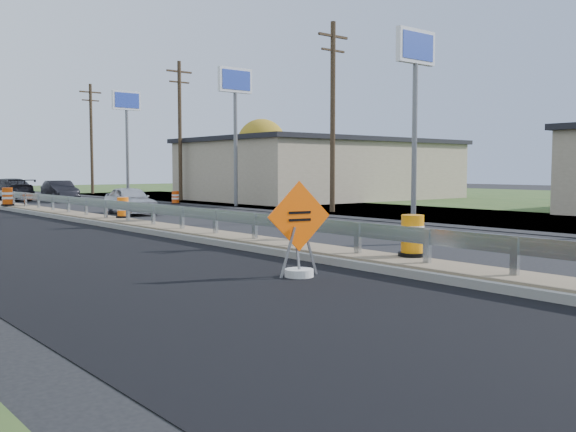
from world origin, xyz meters
TOP-DOWN VIEW (x-y plane):
  - ground at (0.00, 0.00)m, footprint 140.00×140.00m
  - grass_verge_far at (30.00, 10.00)m, footprint 40.00×120.00m
  - median at (0.00, 8.00)m, footprint 1.60×55.00m
  - guardrail at (0.00, 9.00)m, footprint 0.10×46.15m
  - retail_building_near at (20.99, 20.00)m, footprint 18.50×12.50m
  - pylon_sign_south at (10.50, 3.00)m, footprint 2.20×0.30m
  - pylon_sign_mid at (10.50, 16.00)m, footprint 2.20×0.30m
  - pylon_sign_north at (10.50, 30.00)m, footprint 2.20×0.30m
  - utility_pole_smid at (11.50, 9.00)m, footprint 1.90×0.26m
  - utility_pole_nmid at (11.50, 24.00)m, footprint 1.90×0.26m
  - utility_pole_north at (11.50, 39.00)m, footprint 1.90×0.26m
  - tree_far_yellow at (26.00, 34.00)m, footprint 4.62×4.62m
  - caution_sign at (-2.34, -4.64)m, footprint 1.38×0.58m
  - barrel_median_near at (0.55, -5.15)m, footprint 0.63×0.63m
  - barrel_median_mid at (0.51, 9.50)m, footprint 0.55×0.55m
  - barrel_median_far at (-0.55, 21.20)m, footprint 0.65×0.65m
  - barrel_shoulder_mid at (9.20, 20.67)m, footprint 0.55×0.55m
  - car_silver at (3.01, 14.08)m, footprint 1.98×4.09m
  - car_dark_mid at (4.69, 27.99)m, footprint 1.82×4.35m
  - car_dark_far at (2.58, 32.02)m, footprint 2.45×5.37m

SIDE VIEW (x-z plane):
  - ground at x=0.00m, z-range 0.00..0.00m
  - grass_verge_far at x=30.00m, z-range 0.00..0.03m
  - median at x=0.00m, z-range 0.00..0.23m
  - barrel_shoulder_mid at x=9.20m, z-range -0.02..0.79m
  - caution_sign at x=-2.34m, z-range -0.48..1.46m
  - barrel_median_mid at x=0.51m, z-range 0.21..1.03m
  - barrel_median_near at x=0.55m, z-range 0.21..1.14m
  - car_silver at x=3.01m, z-range 0.00..1.35m
  - barrel_median_far at x=-0.55m, z-range 0.21..1.16m
  - car_dark_mid at x=4.69m, z-range 0.00..1.40m
  - guardrail at x=0.00m, z-range 0.37..1.09m
  - car_dark_far at x=2.58m, z-range 0.00..1.52m
  - retail_building_near at x=20.99m, z-range 0.02..4.29m
  - tree_far_yellow at x=26.00m, z-range 1.11..7.97m
  - utility_pole_smid at x=11.50m, z-range 0.23..9.63m
  - utility_pole_nmid at x=11.50m, z-range 0.23..9.63m
  - utility_pole_north at x=11.50m, z-range 0.23..9.63m
  - pylon_sign_south at x=10.50m, z-range 2.53..10.43m
  - pylon_sign_mid at x=10.50m, z-range 2.53..10.43m
  - pylon_sign_north at x=10.50m, z-range 2.53..10.43m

